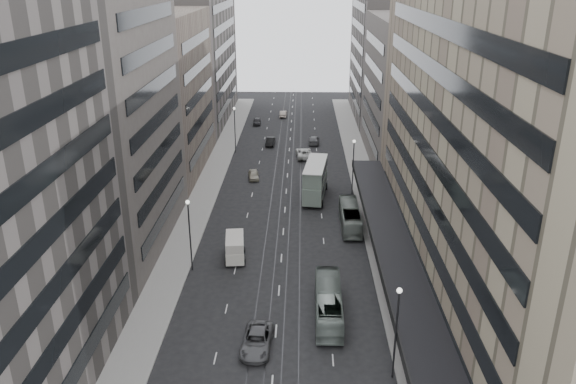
# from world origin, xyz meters

# --- Properties ---
(ground) EXTENTS (220.00, 220.00, 0.00)m
(ground) POSITION_xyz_m (0.00, 0.00, 0.00)
(ground) COLOR black
(ground) RESTS_ON ground
(sidewalk_right) EXTENTS (4.00, 125.00, 0.15)m
(sidewalk_right) POSITION_xyz_m (12.00, 37.50, 0.07)
(sidewalk_right) COLOR gray
(sidewalk_right) RESTS_ON ground
(sidewalk_left) EXTENTS (4.00, 125.00, 0.15)m
(sidewalk_left) POSITION_xyz_m (-12.00, 37.50, 0.07)
(sidewalk_left) COLOR gray
(sidewalk_left) RESTS_ON ground
(department_store) EXTENTS (19.20, 60.00, 30.00)m
(department_store) POSITION_xyz_m (21.45, 8.00, 14.95)
(department_store) COLOR gray
(department_store) RESTS_ON ground
(building_right_mid) EXTENTS (15.00, 28.00, 24.00)m
(building_right_mid) POSITION_xyz_m (21.50, 52.00, 12.00)
(building_right_mid) COLOR #504A46
(building_right_mid) RESTS_ON ground
(building_right_far) EXTENTS (15.00, 32.00, 28.00)m
(building_right_far) POSITION_xyz_m (21.50, 82.00, 14.00)
(building_right_far) COLOR #67615D
(building_right_far) RESTS_ON ground
(building_left_b) EXTENTS (15.00, 26.00, 34.00)m
(building_left_b) POSITION_xyz_m (-21.50, 19.00, 17.00)
(building_left_b) COLOR #504A46
(building_left_b) RESTS_ON ground
(building_left_c) EXTENTS (15.00, 28.00, 25.00)m
(building_left_c) POSITION_xyz_m (-21.50, 46.00, 12.50)
(building_left_c) COLOR #706457
(building_left_c) RESTS_ON ground
(building_left_d) EXTENTS (15.00, 38.00, 28.00)m
(building_left_d) POSITION_xyz_m (-21.50, 79.00, 14.00)
(building_left_d) COLOR #67615D
(building_left_d) RESTS_ON ground
(lamp_right_near) EXTENTS (0.44, 0.44, 8.32)m
(lamp_right_near) POSITION_xyz_m (9.70, -5.00, 5.20)
(lamp_right_near) COLOR #262628
(lamp_right_near) RESTS_ON ground
(lamp_right_far) EXTENTS (0.44, 0.44, 8.32)m
(lamp_right_far) POSITION_xyz_m (9.70, 35.00, 5.20)
(lamp_right_far) COLOR #262628
(lamp_right_far) RESTS_ON ground
(lamp_left_near) EXTENTS (0.44, 0.44, 8.32)m
(lamp_left_near) POSITION_xyz_m (-9.70, 12.00, 5.20)
(lamp_left_near) COLOR #262628
(lamp_left_near) RESTS_ON ground
(lamp_left_far) EXTENTS (0.44, 0.44, 8.32)m
(lamp_left_far) POSITION_xyz_m (-9.70, 55.00, 5.20)
(lamp_left_far) COLOR #262628
(lamp_left_far) RESTS_ON ground
(bus_near) EXTENTS (2.57, 10.35, 2.87)m
(bus_near) POSITION_xyz_m (4.88, 3.55, 1.44)
(bus_near) COLOR gray
(bus_near) RESTS_ON ground
(bus_far) EXTENTS (2.33, 9.87, 2.75)m
(bus_far) POSITION_xyz_m (8.50, 23.83, 1.37)
(bus_far) COLOR gray
(bus_far) RESTS_ON ground
(double_decker) EXTENTS (3.93, 9.86, 5.25)m
(double_decker) POSITION_xyz_m (4.23, 33.53, 2.83)
(double_decker) COLOR slate
(double_decker) RESTS_ON ground
(panel_van) EXTENTS (2.61, 4.69, 2.84)m
(panel_van) POSITION_xyz_m (-5.24, 14.57, 1.56)
(panel_van) COLOR silver
(panel_van) RESTS_ON ground
(sedan_2) EXTENTS (2.85, 5.58, 1.51)m
(sedan_2) POSITION_xyz_m (-1.55, -1.50, 0.75)
(sedan_2) COLOR #515154
(sedan_2) RESTS_ON ground
(sedan_4) EXTENTS (2.10, 4.14, 1.35)m
(sedan_4) POSITION_xyz_m (-5.32, 41.24, 0.68)
(sedan_4) COLOR gray
(sedan_4) RESTS_ON ground
(sedan_5) EXTENTS (1.68, 4.41, 1.44)m
(sedan_5) POSITION_xyz_m (-3.63, 59.64, 0.72)
(sedan_5) COLOR black
(sedan_5) RESTS_ON ground
(sedan_6) EXTENTS (3.21, 6.05, 1.62)m
(sedan_6) POSITION_xyz_m (2.72, 52.38, 0.81)
(sedan_6) COLOR silver
(sedan_6) RESTS_ON ground
(sedan_7) EXTENTS (2.08, 4.81, 1.38)m
(sedan_7) POSITION_xyz_m (4.58, 61.02, 0.69)
(sedan_7) COLOR #565658
(sedan_7) RESTS_ON ground
(sedan_8) EXTENTS (1.80, 4.08, 1.37)m
(sedan_8) POSITION_xyz_m (-7.32, 75.08, 0.68)
(sedan_8) COLOR #262628
(sedan_8) RESTS_ON ground
(sedan_9) EXTENTS (1.56, 4.18, 1.36)m
(sedan_9) POSITION_xyz_m (-1.92, 81.99, 0.68)
(sedan_9) COLOR #C0AF9F
(sedan_9) RESTS_ON ground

